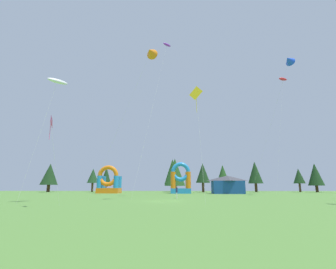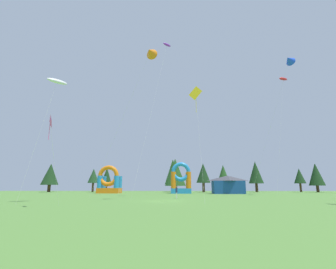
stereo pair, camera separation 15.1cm
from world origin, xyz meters
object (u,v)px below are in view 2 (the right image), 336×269
Objects in this scene: kite_pink_diamond at (49,123)px; person_midfield at (176,191)px; kite_blue_delta at (289,60)px; kite_yellow_diamond at (196,95)px; inflatable_blue_arch at (181,182)px; inflatable_red_slide at (109,183)px; kite_purple_parafoil at (167,45)px; festival_tent at (228,185)px; kite_orange_delta at (150,52)px; kite_red_parafoil at (283,79)px; kite_white_parafoil at (57,81)px.

person_midfield is at bearing 54.81° from kite_pink_diamond.
kite_blue_delta reaches higher than kite_yellow_diamond.
inflatable_blue_arch is (0.84, 23.90, 1.69)m from person_midfield.
inflatable_blue_arch is at bearing -3.84° from inflatable_red_slide.
kite_purple_parafoil reaches higher than festival_tent.
kite_yellow_diamond is at bearing -72.93° from kite_purple_parafoil.
kite_orange_delta is 12.06× the size of person_midfield.
inflatable_blue_arch is at bearing 82.60° from kite_purple_parafoil.
kite_blue_delta is at bearing -21.65° from inflatable_red_slide.
kite_yellow_diamond is at bearing 29.73° from kite_pink_diamond.
kite_orange_delta is 9.36m from kite_yellow_diamond.
inflatable_blue_arch is 10.49m from festival_tent.
kite_orange_delta is 17.11m from kite_pink_diamond.
kite_orange_delta is 2.79× the size of inflatable_blue_arch.
festival_tent is (21.52, 37.08, -4.74)m from kite_pink_diamond.
festival_tent is at bearing 73.52° from kite_yellow_diamond.
person_midfield is at bearing -144.24° from kite_red_parafoil.
festival_tent is at bearing -5.38° from inflatable_red_slide.
kite_pink_diamond is 1.12× the size of inflatable_red_slide.
kite_orange_delta is at bearing 154.77° from kite_yellow_diamond.
inflatable_blue_arch is (4.07, 28.62, -16.09)m from kite_orange_delta.
kite_red_parafoil is 34.17m from kite_orange_delta.
kite_white_parafoil is at bearing -175.27° from kite_yellow_diamond.
person_midfield is at bearing -92.02° from inflatable_blue_arch.
kite_red_parafoil is 3.55× the size of inflatable_blue_arch.
kite_white_parafoil is 0.70× the size of kite_orange_delta.
inflatable_red_slide is at bearing 158.35° from kite_blue_delta.
kite_red_parafoil reaches higher than festival_tent.
kite_red_parafoil is 3.72× the size of festival_tent.
inflatable_red_slide is at bearing 95.04° from kite_white_parafoil.
kite_red_parafoil is 2.00× the size of kite_yellow_diamond.
kite_pink_diamond is (-7.08, -9.89, -12.03)m from kite_orange_delta.
kite_pink_diamond is 1.08× the size of festival_tent.
kite_pink_diamond is 1.03× the size of inflatable_blue_arch.
kite_orange_delta is 2.92× the size of festival_tent.
kite_red_parafoil is at bearing 49.27° from kite_yellow_diamond.
festival_tent is (14.43, 27.19, -16.77)m from kite_orange_delta.
kite_pink_diamond reaches higher than inflatable_blue_arch.
kite_orange_delta is 29.56m from kite_blue_delta.
festival_tent is (10.37, -1.44, -0.68)m from inflatable_blue_arch.
kite_blue_delta reaches higher than inflatable_blue_arch.
kite_white_parafoil is 19.88m from person_midfield.
kite_red_parafoil is 33.91m from kite_yellow_diamond.
kite_yellow_diamond is (15.55, 1.29, -1.36)m from kite_white_parafoil.
kite_orange_delta is at bearing 21.57° from kite_white_parafoil.
kite_blue_delta is at bearing 30.88° from kite_orange_delta.
inflatable_red_slide reaches higher than festival_tent.
festival_tent is (12.76, 17.00, -24.03)m from kite_purple_parafoil.
kite_blue_delta is at bearing 42.34° from kite_yellow_diamond.
kite_red_parafoil is at bearing 39.07° from kite_orange_delta.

